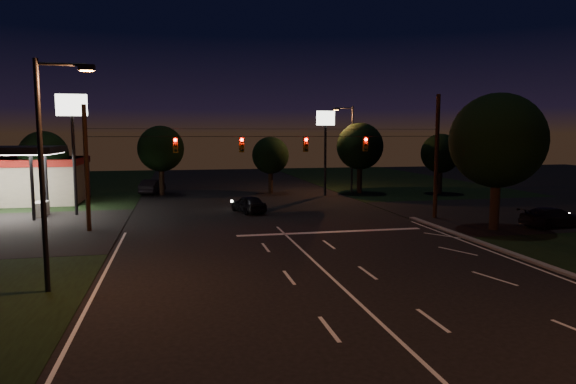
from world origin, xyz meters
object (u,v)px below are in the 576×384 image
object	(u,v)px
car_oncoming_b	(152,186)
utility_pole_right	(435,218)
car_cross	(553,217)
tree_right_near	(496,142)
car_oncoming_a	(249,204)

from	to	relation	value
car_oncoming_b	utility_pole_right	bearing A→B (deg)	150.27
car_oncoming_b	car_cross	bearing A→B (deg)	151.07
tree_right_near	car_oncoming_a	size ratio (longest dim) A/B	2.18
utility_pole_right	car_oncoming_a	world-z (taller)	utility_pole_right
car_oncoming_a	car_oncoming_b	xyz separation A→B (m)	(-8.00, 14.80, 0.05)
tree_right_near	car_cross	size ratio (longest dim) A/B	1.90
utility_pole_right	car_cross	distance (m)	7.75
tree_right_near	car_cross	world-z (taller)	tree_right_near
utility_pole_right	tree_right_near	size ratio (longest dim) A/B	1.03
tree_right_near	car_oncoming_b	size ratio (longest dim) A/B	1.95
car_oncoming_a	car_oncoming_b	bearing A→B (deg)	-77.57
tree_right_near	car_cross	distance (m)	6.64
car_oncoming_a	car_oncoming_b	distance (m)	16.82
tree_right_near	car_oncoming_a	distance (m)	18.59
utility_pole_right	car_oncoming_b	size ratio (longest dim) A/B	2.01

